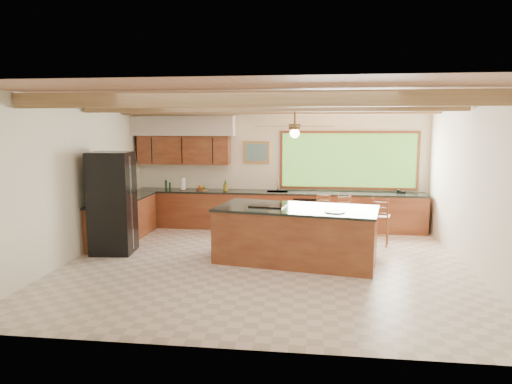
# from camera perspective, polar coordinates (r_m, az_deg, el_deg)

# --- Properties ---
(ground) EXTENTS (7.20, 7.20, 0.00)m
(ground) POSITION_cam_1_polar(r_m,az_deg,el_deg) (8.42, 1.08, -8.96)
(ground) COLOR beige
(ground) RESTS_ON ground
(room_shell) EXTENTS (7.27, 6.54, 3.02)m
(room_shell) POSITION_cam_1_polar(r_m,az_deg,el_deg) (8.72, 0.46, 6.42)
(room_shell) COLOR #EDE7CD
(room_shell) RESTS_ON ground
(counter_run) EXTENTS (7.12, 3.10, 1.23)m
(counter_run) POSITION_cam_1_polar(r_m,az_deg,el_deg) (10.84, -1.82, -2.54)
(counter_run) COLOR brown
(counter_run) RESTS_ON ground
(island) EXTENTS (3.10, 1.85, 1.03)m
(island) POSITION_cam_1_polar(r_m,az_deg,el_deg) (8.51, 5.04, -5.26)
(island) COLOR brown
(island) RESTS_ON ground
(refrigerator) EXTENTS (0.85, 0.83, 2.00)m
(refrigerator) POSITION_cam_1_polar(r_m,az_deg,el_deg) (9.38, -17.50, -1.30)
(refrigerator) COLOR black
(refrigerator) RESTS_ON ground
(bar_stool_a) EXTENTS (0.42, 0.42, 1.03)m
(bar_stool_a) POSITION_cam_1_polar(r_m,az_deg,el_deg) (10.34, 10.79, -2.40)
(bar_stool_a) COLOR brown
(bar_stool_a) RESTS_ON ground
(bar_stool_b) EXTENTS (0.41, 0.41, 1.02)m
(bar_stool_b) POSITION_cam_1_polar(r_m,az_deg,el_deg) (10.57, 8.51, -2.12)
(bar_stool_b) COLOR brown
(bar_stool_b) RESTS_ON ground
(bar_stool_c) EXTENTS (0.44, 0.44, 0.96)m
(bar_stool_c) POSITION_cam_1_polar(r_m,az_deg,el_deg) (10.61, 11.11, -2.37)
(bar_stool_c) COLOR brown
(bar_stool_c) RESTS_ON ground
(bar_stool_d) EXTENTS (0.44, 0.44, 1.03)m
(bar_stool_d) POSITION_cam_1_polar(r_m,az_deg,el_deg) (9.84, 15.37, -3.09)
(bar_stool_d) COLOR brown
(bar_stool_d) RESTS_ON ground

